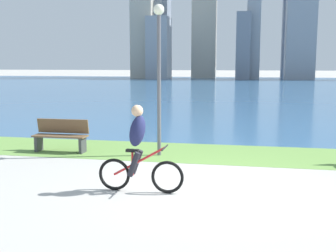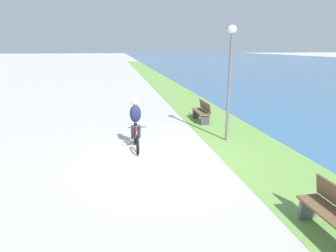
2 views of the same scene
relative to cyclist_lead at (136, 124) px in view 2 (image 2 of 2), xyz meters
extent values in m
plane|color=#B2AFA8|center=(1.27, 0.59, -0.83)|extent=(300.00, 300.00, 0.00)
cube|color=#6B9947|center=(1.27, 3.72, -0.83)|extent=(120.00, 2.59, 0.01)
torus|color=black|center=(0.56, 0.00, -0.52)|extent=(0.62, 0.06, 0.62)
torus|color=black|center=(-0.48, 0.00, -0.52)|extent=(0.62, 0.06, 0.62)
cylinder|color=red|center=(0.01, 0.00, -0.24)|extent=(1.01, 0.04, 0.60)
cylinder|color=red|center=(-0.12, 0.00, -0.29)|extent=(0.04, 0.04, 0.46)
cube|color=black|center=(-0.12, 0.00, -0.04)|extent=(0.24, 0.10, 0.05)
cylinder|color=black|center=(0.51, 0.00, 0.04)|extent=(0.03, 0.52, 0.03)
ellipsoid|color=#1E234C|center=(-0.01, 0.00, 0.34)|extent=(0.40, 0.36, 0.65)
sphere|color=#D8AD84|center=(-0.01, 0.00, 0.72)|extent=(0.22, 0.22, 0.22)
cylinder|color=#26262D|center=(-0.07, 0.10, -0.28)|extent=(0.27, 0.11, 0.49)
cylinder|color=#26262D|center=(-0.07, -0.10, -0.28)|extent=(0.27, 0.11, 0.49)
cube|color=brown|center=(5.27, 2.97, -0.38)|extent=(1.50, 0.45, 0.04)
cube|color=#595960|center=(4.62, 2.97, -0.61)|extent=(0.08, 0.37, 0.45)
cube|color=brown|center=(-3.07, 3.10, -0.38)|extent=(1.50, 0.45, 0.04)
cube|color=brown|center=(-3.07, 3.30, -0.13)|extent=(1.50, 0.11, 0.40)
cube|color=#38383D|center=(-2.42, 3.10, -0.61)|extent=(0.08, 0.37, 0.45)
cube|color=#38383D|center=(-3.72, 3.10, -0.61)|extent=(0.08, 0.37, 0.45)
cylinder|color=#595960|center=(-0.30, 3.24, 1.01)|extent=(0.10, 0.10, 3.68)
sphere|color=white|center=(-0.30, 3.24, 2.95)|extent=(0.28, 0.28, 0.28)
camera|label=1|loc=(2.04, -7.52, 1.59)|focal=45.01mm
camera|label=2|loc=(8.98, -0.59, 2.40)|focal=30.77mm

